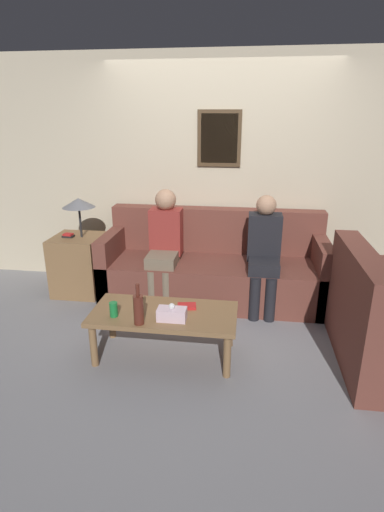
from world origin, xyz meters
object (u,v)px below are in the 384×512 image
coffee_table (164,318)px  person_left (164,242)px  wine_bottle (138,309)px  couch_main (214,269)px  drinking_glass (140,304)px  person_right (264,249)px

coffee_table → person_left: size_ratio=0.99×
wine_bottle → coffee_table: bearing=55.2°
couch_main → drinking_glass: 1.34m
wine_bottle → person_left: (-0.06, 1.31, 0.13)m
wine_bottle → drinking_glass: size_ratio=3.15×
coffee_table → drinking_glass: drinking_glass is taller
coffee_table → drinking_glass: (-0.21, 0.00, 0.11)m
person_left → wine_bottle: bearing=-87.2°
couch_main → person_right: size_ratio=2.02×
couch_main → person_left: (-0.52, -0.14, 0.34)m
wine_bottle → person_right: (0.98, 1.26, 0.11)m
couch_main → person_right: bearing=-19.8°
drinking_glass → person_right: person_right is taller
couch_main → coffee_table: bearing=-103.8°
coffee_table → person_left: (-0.22, 1.09, 0.31)m
wine_bottle → person_right: bearing=52.1°
person_left → coffee_table: bearing=-78.8°
coffee_table → wine_bottle: size_ratio=3.55×
wine_bottle → drinking_glass: wine_bottle is taller
wine_bottle → person_left: 1.32m
couch_main → coffee_table: couch_main is taller
person_left → couch_main: bearing=15.3°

